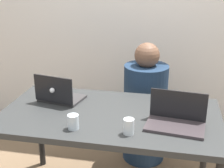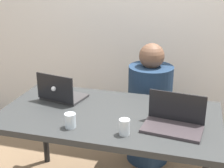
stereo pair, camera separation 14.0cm
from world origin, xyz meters
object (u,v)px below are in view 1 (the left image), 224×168
(person_at_center, at_px, (145,110))
(laptop_front_right, at_px, (176,119))
(water_glass_left, at_px, (73,123))
(water_glass_right, at_px, (129,127))
(laptop_back_left, at_px, (59,95))

(person_at_center, distance_m, laptop_front_right, 0.82)
(person_at_center, bearing_deg, laptop_front_right, 122.06)
(water_glass_left, relative_size, water_glass_right, 0.95)
(person_at_center, height_order, water_glass_right, person_at_center)
(laptop_front_right, height_order, water_glass_right, laptop_front_right)
(water_glass_left, bearing_deg, person_at_center, 68.54)
(water_glass_left, xyz_separation_m, water_glass_right, (0.34, 0.00, 0.00))
(person_at_center, bearing_deg, water_glass_left, 81.38)
(laptop_back_left, relative_size, laptop_front_right, 0.92)
(laptop_back_left, xyz_separation_m, water_glass_right, (0.57, -0.38, -0.01))
(laptop_front_right, xyz_separation_m, water_glass_left, (-0.60, -0.16, -0.01))
(laptop_back_left, height_order, laptop_front_right, laptop_back_left)
(person_at_center, xyz_separation_m, water_glass_left, (-0.35, -0.89, 0.29))
(person_at_center, xyz_separation_m, laptop_back_left, (-0.58, -0.51, 0.29))
(laptop_back_left, distance_m, water_glass_right, 0.68)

